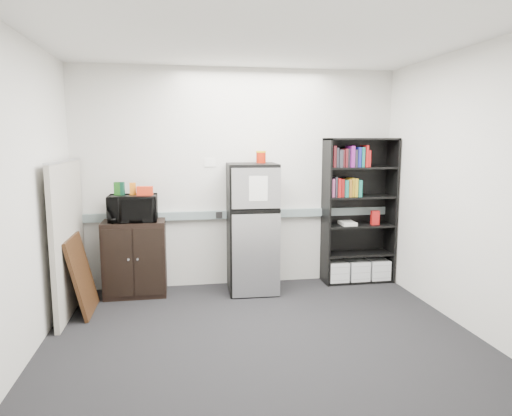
% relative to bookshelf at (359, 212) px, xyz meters
% --- Properties ---
extents(floor, '(4.00, 4.00, 0.00)m').
position_rel_bookshelf_xyz_m(floor, '(-1.53, -1.57, -0.91)').
color(floor, black).
rests_on(floor, ground).
extents(wall_back, '(4.00, 0.02, 2.70)m').
position_rel_bookshelf_xyz_m(wall_back, '(-1.53, 0.18, 0.44)').
color(wall_back, silver).
rests_on(wall_back, floor).
extents(wall_right, '(0.02, 3.50, 2.70)m').
position_rel_bookshelf_xyz_m(wall_right, '(0.47, -1.57, 0.44)').
color(wall_right, silver).
rests_on(wall_right, floor).
extents(wall_left, '(0.02, 3.50, 2.70)m').
position_rel_bookshelf_xyz_m(wall_left, '(-3.53, -1.57, 0.44)').
color(wall_left, silver).
rests_on(wall_left, floor).
extents(ceiling, '(4.00, 3.50, 0.02)m').
position_rel_bookshelf_xyz_m(ceiling, '(-1.53, -1.57, 1.79)').
color(ceiling, white).
rests_on(ceiling, wall_back).
extents(electrical_raceway, '(3.92, 0.05, 0.10)m').
position_rel_bookshelf_xyz_m(electrical_raceway, '(-1.53, 0.15, -0.01)').
color(electrical_raceway, gray).
rests_on(electrical_raceway, wall_back).
extents(wall_note, '(0.14, 0.00, 0.10)m').
position_rel_bookshelf_xyz_m(wall_note, '(-1.88, 0.18, 0.64)').
color(wall_note, white).
rests_on(wall_note, wall_back).
extents(bookshelf, '(0.90, 0.34, 1.85)m').
position_rel_bookshelf_xyz_m(bookshelf, '(0.00, 0.00, 0.00)').
color(bookshelf, black).
rests_on(bookshelf, floor).
extents(cubicle_partition, '(0.06, 1.30, 1.62)m').
position_rel_bookshelf_xyz_m(cubicle_partition, '(-3.43, -0.49, -0.10)').
color(cubicle_partition, '#9B958A').
rests_on(cubicle_partition, floor).
extents(cabinet, '(0.71, 0.48, 0.89)m').
position_rel_bookshelf_xyz_m(cabinet, '(-2.79, -0.06, -0.47)').
color(cabinet, black).
rests_on(cabinet, floor).
extents(microwave, '(0.55, 0.37, 0.30)m').
position_rel_bookshelf_xyz_m(microwave, '(-2.79, -0.08, 0.13)').
color(microwave, black).
rests_on(microwave, cabinet).
extents(snack_box_a, '(0.08, 0.06, 0.15)m').
position_rel_bookshelf_xyz_m(snack_box_a, '(-2.96, -0.05, 0.36)').
color(snack_box_a, '#1D5718').
rests_on(snack_box_a, microwave).
extents(snack_box_b, '(0.08, 0.06, 0.15)m').
position_rel_bookshelf_xyz_m(snack_box_b, '(-2.92, -0.05, 0.36)').
color(snack_box_b, '#0D3C29').
rests_on(snack_box_b, microwave).
extents(snack_box_c, '(0.08, 0.06, 0.14)m').
position_rel_bookshelf_xyz_m(snack_box_c, '(-2.79, -0.05, 0.35)').
color(snack_box_c, orange).
rests_on(snack_box_c, microwave).
extents(snack_bag, '(0.18, 0.10, 0.10)m').
position_rel_bookshelf_xyz_m(snack_bag, '(-2.65, -0.10, 0.33)').
color(snack_bag, red).
rests_on(snack_bag, microwave).
extents(refrigerator, '(0.60, 0.63, 1.55)m').
position_rel_bookshelf_xyz_m(refrigerator, '(-1.40, -0.14, -0.14)').
color(refrigerator, black).
rests_on(refrigerator, floor).
extents(coffee_can, '(0.12, 0.12, 0.16)m').
position_rel_bookshelf_xyz_m(coffee_can, '(-1.28, -0.02, 0.72)').
color(coffee_can, '#AE1C08').
rests_on(coffee_can, refrigerator).
extents(framed_poster, '(0.22, 0.65, 0.82)m').
position_rel_bookshelf_xyz_m(framed_poster, '(-3.30, -0.56, -0.50)').
color(framed_poster, black).
rests_on(framed_poster, floor).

